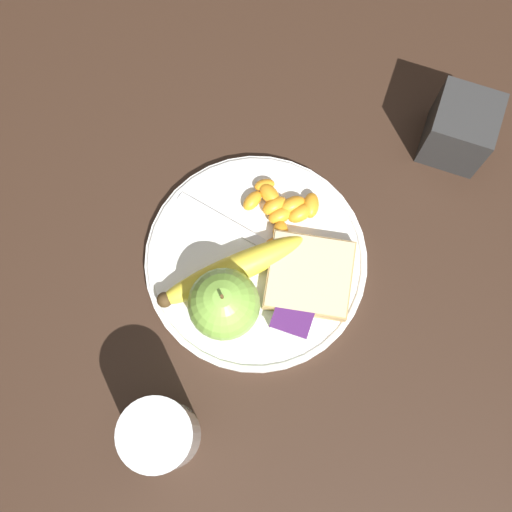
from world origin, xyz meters
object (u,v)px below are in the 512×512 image
object	(u,v)px
banana	(232,270)
fork	(261,243)
apple	(224,304)
plate	(256,261)
juice_glass	(161,435)
bread_slice	(311,272)
condiment_caddy	(460,129)
jam_packet	(292,319)

from	to	relation	value
banana	fork	distance (m)	0.05
apple	banana	size ratio (longest dim) A/B	0.57
plate	banana	distance (m)	0.04
plate	juice_glass	xyz separation A→B (m)	(-0.03, -0.23, 0.04)
banana	bread_slice	xyz separation A→B (m)	(0.09, 0.03, -0.01)
banana	condiment_caddy	world-z (taller)	condiment_caddy
fork	jam_packet	bearing A→B (deg)	-38.65
apple	juice_glass	bearing A→B (deg)	-95.88
juice_glass	fork	world-z (taller)	juice_glass
plate	bread_slice	xyz separation A→B (m)	(0.07, 0.00, 0.02)
juice_glass	banana	size ratio (longest dim) A/B	0.69
fork	bread_slice	bearing A→B (deg)	-3.08
plate	bread_slice	world-z (taller)	bread_slice
jam_packet	condiment_caddy	size ratio (longest dim) A/B	0.49
juice_glass	fork	xyz separation A→B (m)	(0.03, 0.25, -0.04)
juice_glass	condiment_caddy	xyz separation A→B (m)	(0.22, 0.46, -0.01)
fork	jam_packet	xyz separation A→B (m)	(0.06, -0.08, 0.01)
fork	condiment_caddy	size ratio (longest dim) A/B	2.10
bread_slice	condiment_caddy	size ratio (longest dim) A/B	1.21
juice_glass	bread_slice	bearing A→B (deg)	67.13
bread_slice	fork	distance (m)	0.07
plate	bread_slice	bearing A→B (deg)	3.47
apple	banana	world-z (taller)	apple
banana	jam_packet	xyz separation A→B (m)	(0.09, -0.03, -0.01)
juice_glass	apple	distance (m)	0.16
juice_glass	banana	xyz separation A→B (m)	(0.01, 0.20, -0.02)
fork	apple	bearing A→B (deg)	-86.91
banana	jam_packet	size ratio (longest dim) A/B	3.50
juice_glass	banana	bearing A→B (deg)	87.52
plate	condiment_caddy	xyz separation A→B (m)	(0.18, 0.23, 0.04)
fork	plate	bearing A→B (deg)	-77.02
juice_glass	jam_packet	distance (m)	0.20
apple	jam_packet	distance (m)	0.09
plate	jam_packet	xyz separation A→B (m)	(0.06, -0.06, 0.01)
apple	banana	bearing A→B (deg)	99.40
bread_slice	jam_packet	bearing A→B (deg)	-92.91
plate	bread_slice	size ratio (longest dim) A/B	2.36
apple	bread_slice	world-z (taller)	apple
juice_glass	bread_slice	distance (m)	0.25
jam_packet	condiment_caddy	xyz separation A→B (m)	(0.12, 0.28, 0.02)
apple	condiment_caddy	size ratio (longest dim) A/B	0.97
condiment_caddy	apple	bearing A→B (deg)	-123.71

